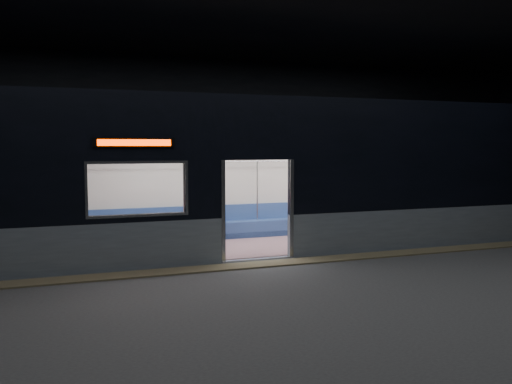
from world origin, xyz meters
TOP-DOWN VIEW (x-y plane):
  - station_floor at (0.00, 0.00)m, footprint 24.00×14.00m
  - station_envelope at (0.00, 0.00)m, footprint 24.00×14.00m
  - tactile_strip at (0.00, 0.55)m, footprint 22.80×0.50m
  - metro_car at (-0.00, 2.54)m, footprint 18.00×3.04m
  - passenger at (-0.28, 3.55)m, footprint 0.36×0.62m
  - handbag at (-0.32, 3.34)m, footprint 0.26×0.23m
  - transit_map at (2.77, 3.85)m, footprint 1.03×0.03m

SIDE VIEW (x-z plane):
  - station_floor at x=0.00m, z-range -0.01..0.00m
  - tactile_strip at x=0.00m, z-range 0.00..0.03m
  - handbag at x=-0.32m, z-range 0.60..0.71m
  - passenger at x=-0.28m, z-range 0.12..1.41m
  - transit_map at x=2.77m, z-range 1.15..1.82m
  - metro_car at x=0.00m, z-range 0.17..3.52m
  - station_envelope at x=0.00m, z-range 1.16..6.16m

